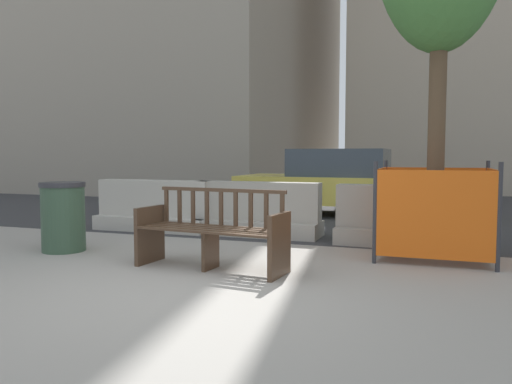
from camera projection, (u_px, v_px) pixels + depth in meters
name	position (u px, v px, depth m)	size (l,w,h in m)	color
ground_plane	(178.00, 291.00, 4.61)	(200.00, 200.00, 0.00)	gray
street_asphalt	(341.00, 204.00, 12.79)	(120.00, 12.00, 0.01)	#333335
street_bench	(212.00, 233.00, 5.49)	(1.73, 0.69, 0.88)	#473323
jersey_barrier_centre	(257.00, 214.00, 7.80)	(2.00, 0.69, 0.84)	#9E998E
jersey_barrier_left	(154.00, 210.00, 8.35)	(2.00, 0.69, 0.84)	#ADA89E
jersey_barrier_right	(409.00, 222.00, 6.87)	(2.01, 0.73, 0.84)	gray
construction_fence	(434.00, 209.00, 6.15)	(1.35, 1.35, 1.18)	#2D2D33
car_taxi_near	(346.00, 183.00, 10.42)	(4.61, 1.91, 1.38)	#DBC64C
trash_bin	(63.00, 217.00, 6.51)	(0.58, 0.58, 0.90)	#334C38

